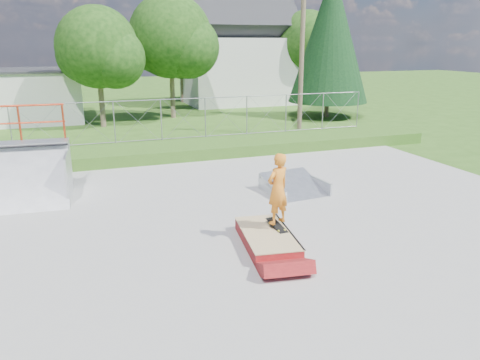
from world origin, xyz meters
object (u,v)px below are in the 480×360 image
at_px(quarter_pipe, 17,158).
at_px(flat_bank_ramp, 295,185).
at_px(grind_box, 267,239).
at_px(skater, 278,192).

height_order(quarter_pipe, flat_bank_ramp, quarter_pipe).
bearing_deg(flat_bank_ramp, grind_box, -130.32).
xyz_separation_m(grind_box, flat_bank_ramp, (2.42, 3.44, 0.09)).
relative_size(quarter_pipe, flat_bank_ramp, 1.55).
height_order(grind_box, skater, skater).
height_order(quarter_pipe, skater, quarter_pipe).
relative_size(grind_box, quarter_pipe, 0.86).
bearing_deg(grind_box, skater, 38.86).
distance_m(quarter_pipe, skater, 7.95).
xyz_separation_m(flat_bank_ramp, skater, (-2.07, -3.23, 0.98)).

